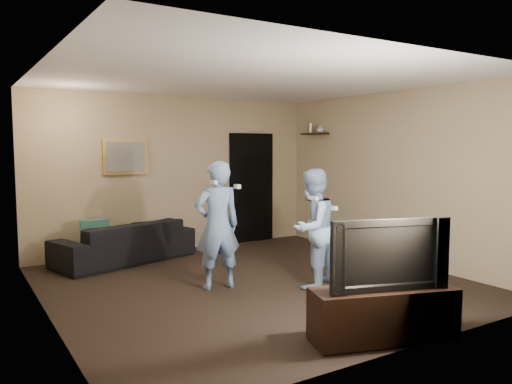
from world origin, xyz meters
TOP-DOWN VIEW (x-y plane):
  - ground at (0.00, 0.00)m, footprint 5.00×5.00m
  - ceiling at (0.00, 0.00)m, footprint 5.00×5.00m
  - wall_back at (0.00, 2.50)m, footprint 5.00×0.04m
  - wall_front at (0.00, -2.50)m, footprint 5.00×0.04m
  - wall_left at (-2.50, 0.00)m, footprint 0.04×5.00m
  - wall_right at (2.50, 0.00)m, footprint 0.04×5.00m
  - sofa at (-1.06, 2.07)m, footprint 2.27×1.39m
  - throw_pillow at (-1.51, 2.07)m, footprint 0.42×0.19m
  - painting_frame at (-0.90, 2.48)m, footprint 0.72×0.05m
  - painting_canvas at (-0.90, 2.45)m, footprint 0.62×0.01m
  - doorway at (1.45, 2.47)m, footprint 0.90×0.06m
  - light_switch at (0.85, 2.48)m, footprint 0.08×0.02m
  - wall_shelf at (2.39, 1.80)m, footprint 0.20×0.60m
  - shelf_vase at (2.39, 1.64)m, footprint 0.16×0.16m
  - shelf_figurine at (2.39, 1.92)m, footprint 0.06×0.06m
  - tv_console at (-0.02, -2.25)m, footprint 1.39×0.82m
  - television at (-0.02, -2.25)m, footprint 1.11×0.49m
  - wii_player_left at (-0.52, 0.03)m, footprint 0.63×0.52m
  - wii_player_right at (0.52, -0.53)m, footprint 0.88×0.78m

SIDE VIEW (x-z plane):
  - ground at x=0.00m, z-range 0.00..0.00m
  - tv_console at x=-0.02m, z-range 0.01..0.49m
  - sofa at x=-1.06m, z-range 0.00..0.62m
  - throw_pillow at x=-1.51m, z-range 0.28..0.68m
  - wii_player_right at x=0.52m, z-range 0.00..1.49m
  - wii_player_left at x=-0.52m, z-range 0.00..1.59m
  - television at x=-0.02m, z-range 0.49..1.13m
  - doorway at x=1.45m, z-range 0.00..2.00m
  - wall_back at x=0.00m, z-range 0.00..2.60m
  - wall_front at x=0.00m, z-range 0.00..2.60m
  - wall_left at x=-2.50m, z-range 0.00..2.60m
  - wall_right at x=2.50m, z-range 0.00..2.60m
  - light_switch at x=0.85m, z-range 1.24..1.36m
  - painting_frame at x=-0.90m, z-range 1.32..1.89m
  - painting_canvas at x=-0.90m, z-range 1.37..1.83m
  - wall_shelf at x=2.39m, z-range 1.98..2.00m
  - shelf_vase at x=2.39m, z-range 2.00..2.14m
  - shelf_figurine at x=2.39m, z-range 2.00..2.18m
  - ceiling at x=0.00m, z-range 2.58..2.62m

